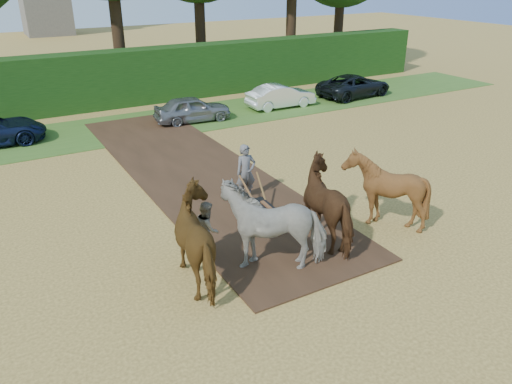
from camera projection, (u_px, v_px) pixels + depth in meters
ground at (252, 273)px, 12.70m from camera, size 120.00×120.00×0.00m
earth_strip at (196, 172)px, 18.90m from camera, size 4.50×17.00×0.05m
grass_verge at (108, 130)px, 23.76m from camera, size 50.00×5.00×0.03m
hedgerow at (82, 82)px, 26.71m from camera, size 46.00×1.60×3.00m
spectator_near at (207, 229)px, 13.22m from camera, size 0.83×0.92×1.55m
plough_team at (303, 211)px, 13.38m from camera, size 7.57×5.32×2.28m
parked_cars at (115, 117)px, 23.52m from camera, size 34.58×3.33×1.35m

